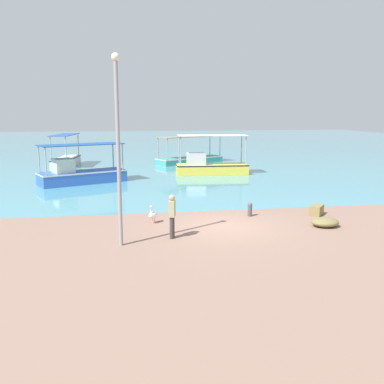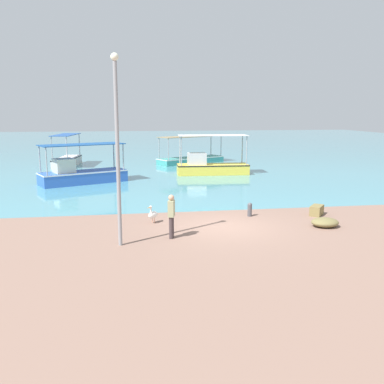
% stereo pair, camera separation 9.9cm
% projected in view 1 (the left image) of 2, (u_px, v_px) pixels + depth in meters
% --- Properties ---
extents(ground, '(120.00, 120.00, 0.00)m').
position_uv_depth(ground, '(225.00, 227.00, 17.97)').
color(ground, '#886758').
extents(harbor_water, '(110.00, 90.00, 0.00)m').
position_uv_depth(harbor_water, '(150.00, 144.00, 64.55)').
color(harbor_water, teal).
rests_on(harbor_water, ground).
extents(fishing_boat_near_right, '(6.03, 4.13, 2.64)m').
position_uv_depth(fishing_boat_near_right, '(80.00, 174.00, 28.85)').
color(fishing_boat_near_right, blue).
rests_on(fishing_boat_near_right, harbor_water).
extents(fishing_boat_near_left, '(5.59, 2.15, 3.02)m').
position_uv_depth(fishing_boat_near_left, '(210.00, 166.00, 33.09)').
color(fishing_boat_near_left, gold).
rests_on(fishing_boat_near_left, harbor_water).
extents(fishing_boat_outer, '(6.73, 4.71, 2.52)m').
position_uv_depth(fishing_boat_outer, '(190.00, 158.00, 40.34)').
color(fishing_boat_outer, teal).
rests_on(fishing_boat_outer, harbor_water).
extents(fishing_boat_center, '(2.15, 5.52, 2.81)m').
position_uv_depth(fishing_boat_center, '(66.00, 160.00, 38.08)').
color(fishing_boat_center, white).
rests_on(fishing_boat_center, harbor_water).
extents(pelican, '(0.60, 0.69, 0.80)m').
position_uv_depth(pelican, '(153.00, 215.00, 18.55)').
color(pelican, '#E0997A').
rests_on(pelican, ground).
extents(lamp_post, '(0.28, 0.28, 6.72)m').
position_uv_depth(lamp_post, '(118.00, 142.00, 14.83)').
color(lamp_post, gray).
rests_on(lamp_post, ground).
extents(mooring_bollard, '(0.21, 0.21, 0.64)m').
position_uv_depth(mooring_bollard, '(250.00, 209.00, 19.77)').
color(mooring_bollard, '#47474C').
rests_on(mooring_bollard, ground).
extents(fisherman_standing, '(0.32, 0.44, 1.69)m').
position_uv_depth(fisherman_standing, '(172.00, 215.00, 16.24)').
color(fisherman_standing, '#413436').
rests_on(fisherman_standing, ground).
extents(net_pile, '(1.16, 0.98, 0.38)m').
position_uv_depth(net_pile, '(325.00, 222.00, 18.00)').
color(net_pile, olive).
rests_on(net_pile, ground).
extents(cargo_crate, '(0.91, 0.97, 0.46)m').
position_uv_depth(cargo_crate, '(317.00, 210.00, 20.03)').
color(cargo_crate, olive).
rests_on(cargo_crate, ground).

